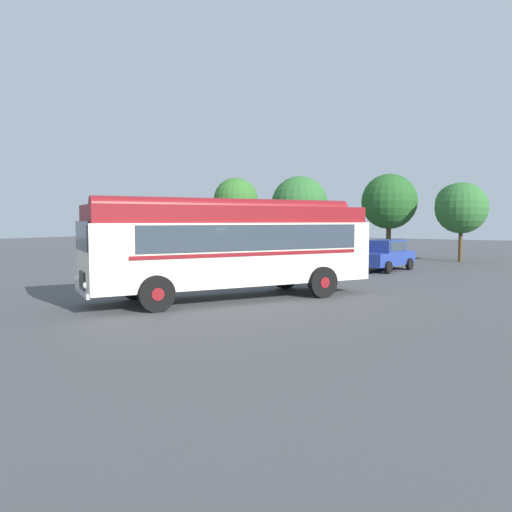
% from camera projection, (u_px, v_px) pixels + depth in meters
% --- Properties ---
extents(ground_plane, '(120.00, 120.00, 0.00)m').
position_uv_depth(ground_plane, '(214.00, 299.00, 17.39)').
color(ground_plane, '#474749').
extents(vintage_bus, '(7.13, 9.97, 3.49)m').
position_uv_depth(vintage_bus, '(232.00, 244.00, 17.33)').
color(vintage_bus, silver).
rests_on(vintage_bus, ground).
extents(car_near_left, '(2.18, 4.31, 1.66)m').
position_uv_depth(car_near_left, '(340.00, 253.00, 28.78)').
color(car_near_left, black).
rests_on(car_near_left, ground).
extents(car_mid_left, '(2.40, 4.40, 1.66)m').
position_uv_depth(car_mid_left, '(384.00, 255.00, 27.08)').
color(car_mid_left, navy).
rests_on(car_mid_left, ground).
extents(tree_far_left, '(3.65, 3.65, 6.19)m').
position_uv_depth(tree_far_left, '(236.00, 200.00, 40.88)').
color(tree_far_left, '#4C3823').
rests_on(tree_far_left, ground).
extents(tree_left_of_centre, '(4.34, 4.34, 6.11)m').
position_uv_depth(tree_left_of_centre, '(300.00, 204.00, 38.29)').
color(tree_left_of_centre, '#4C3823').
rests_on(tree_left_of_centre, ground).
extents(tree_centre, '(3.96, 3.96, 6.05)m').
position_uv_depth(tree_centre, '(390.00, 201.00, 35.72)').
color(tree_centre, '#4C3823').
rests_on(tree_centre, ground).
extents(tree_right_of_centre, '(3.41, 3.37, 5.22)m').
position_uv_depth(tree_right_of_centre, '(460.00, 207.00, 32.87)').
color(tree_right_of_centre, '#4C3823').
rests_on(tree_right_of_centre, ground).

